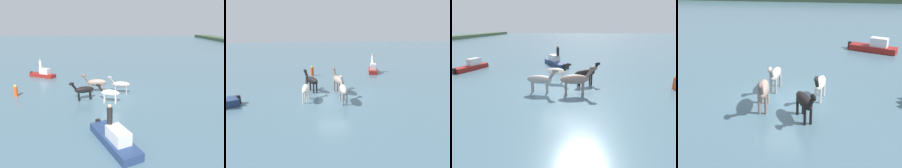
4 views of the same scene
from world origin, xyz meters
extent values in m
plane|color=#476675|center=(0.00, 0.00, 0.00)|extent=(213.20, 213.20, 0.00)
ellipsoid|color=#9E9993|center=(-0.43, 1.29, 0.97)|extent=(0.66, 1.80, 0.59)
cylinder|color=#9E9993|center=(-0.33, 0.75, 0.49)|extent=(0.13, 0.13, 0.97)
cylinder|color=#9E9993|center=(-0.61, 0.77, 0.49)|extent=(0.13, 0.13, 0.97)
cylinder|color=#9E9993|center=(-0.24, 1.80, 0.49)|extent=(0.13, 0.13, 0.97)
cylinder|color=#9E9993|center=(-0.53, 1.82, 0.49)|extent=(0.13, 0.13, 0.97)
cylinder|color=slate|center=(-0.50, 0.35, 1.36)|extent=(0.25, 0.55, 0.65)
ellipsoid|color=slate|center=(-0.52, 0.17, 1.63)|extent=(0.24, 0.50, 0.26)
ellipsoid|color=gray|center=(-0.63, -1.16, 1.08)|extent=(0.80, 2.01, 0.66)
cylinder|color=gray|center=(-0.40, -1.73, 0.54)|extent=(0.14, 0.14, 1.08)
cylinder|color=gray|center=(-0.72, -1.76, 0.54)|extent=(0.14, 0.14, 1.08)
cylinder|color=gray|center=(-0.53, -0.56, 0.54)|extent=(0.14, 0.14, 1.08)
cylinder|color=gray|center=(-0.85, -0.60, 0.54)|extent=(0.14, 0.14, 1.08)
cylinder|color=#63544C|center=(-0.51, -2.19, 1.51)|extent=(0.29, 0.62, 0.72)
ellipsoid|color=#63544C|center=(-0.48, -2.40, 1.80)|extent=(0.29, 0.56, 0.29)
ellipsoid|color=silver|center=(2.13, 0.36, 0.93)|extent=(0.77, 1.74, 0.56)
cylinder|color=silver|center=(2.18, -0.16, 0.46)|extent=(0.12, 0.12, 0.93)
cylinder|color=silver|center=(1.91, -0.11, 0.46)|extent=(0.12, 0.12, 0.93)
cylinder|color=silver|center=(2.35, 0.83, 0.46)|extent=(0.12, 0.12, 0.93)
cylinder|color=silver|center=(2.08, 0.88, 0.46)|extent=(0.12, 0.12, 0.93)
cylinder|color=black|center=(1.98, -0.52, 1.29)|extent=(0.28, 0.54, 0.62)
ellipsoid|color=black|center=(1.95, -0.69, 1.54)|extent=(0.27, 0.49, 0.25)
ellipsoid|color=black|center=(1.47, -2.01, 0.97)|extent=(1.20, 1.82, 0.59)
cylinder|color=black|center=(1.82, -2.44, 0.49)|extent=(0.13, 0.13, 0.97)
cylinder|color=black|center=(1.56, -2.55, 0.49)|extent=(0.13, 0.13, 0.97)
cylinder|color=black|center=(1.38, -1.47, 0.49)|extent=(0.13, 0.13, 0.97)
cylinder|color=black|center=(1.12, -1.59, 0.49)|extent=(0.13, 0.13, 0.97)
cylinder|color=black|center=(1.86, -2.86, 1.36)|extent=(0.41, 0.58, 0.65)
ellipsoid|color=black|center=(1.93, -3.03, 1.63)|extent=(0.38, 0.52, 0.26)
cube|color=maroon|center=(-6.90, -8.99, 0.15)|extent=(2.16, 3.65, 0.61)
cube|color=silver|center=(-6.76, -8.60, 0.81)|extent=(1.09, 1.43, 0.70)
cube|color=black|center=(-7.56, -10.74, 0.23)|extent=(0.35, 0.32, 0.66)
cube|color=black|center=(6.77, -0.18, 0.24)|extent=(0.35, 0.36, 0.68)
cylinder|color=silver|center=(-6.90, -9.17, 1.63)|extent=(0.32, 0.32, 0.95)
sphere|color=tan|center=(-6.90, -9.17, 2.23)|extent=(0.24, 0.24, 0.24)
cylinder|color=#E54C19|center=(0.80, -8.72, 0.45)|extent=(0.36, 0.36, 0.90)
sphere|color=yellow|center=(0.80, -8.72, 1.02)|extent=(0.24, 0.24, 0.24)
camera|label=1|loc=(19.73, 1.42, 6.68)|focal=34.42mm
camera|label=2|loc=(2.87, 14.08, 4.73)|focal=31.56mm
camera|label=3|loc=(-12.04, -0.99, 4.51)|focal=28.15mm
camera|label=4|loc=(2.42, -14.80, 7.08)|focal=49.42mm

